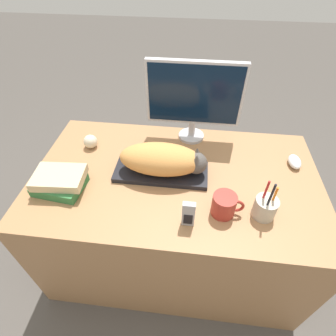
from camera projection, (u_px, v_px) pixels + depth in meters
name	position (u px, v px, depth m)	size (l,w,h in m)	color
ground_plane	(166.00, 314.00, 1.46)	(12.00, 12.00, 0.00)	#4C4742
desk	(175.00, 219.00, 1.50)	(1.38, 0.80, 0.71)	#9E7047
keyboard	(161.00, 172.00, 1.26)	(0.44, 0.17, 0.02)	black
cat	(164.00, 159.00, 1.20)	(0.41, 0.18, 0.14)	#D18C47
monitor	(194.00, 97.00, 1.31)	(0.48, 0.14, 0.43)	#B7B7BC
computer_mouse	(295.00, 162.00, 1.30)	(0.06, 0.10, 0.04)	silver
coffee_mug	(224.00, 205.00, 1.07)	(0.13, 0.10, 0.10)	#9E2D23
pen_cup	(265.00, 207.00, 1.06)	(0.09, 0.09, 0.21)	#B2A893
baseball	(90.00, 141.00, 1.39)	(0.07, 0.07, 0.07)	beige
phone	(188.00, 214.00, 1.02)	(0.05, 0.03, 0.12)	#99999E
book_stack	(60.00, 181.00, 1.17)	(0.23, 0.18, 0.08)	#2D6B38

